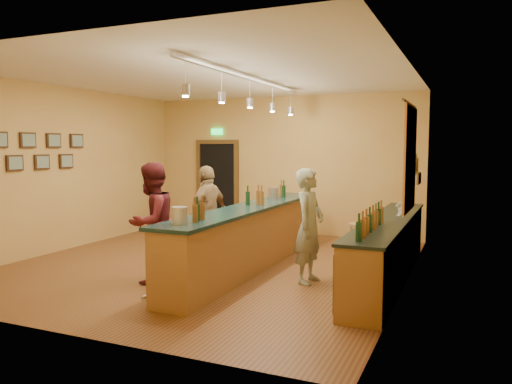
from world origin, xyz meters
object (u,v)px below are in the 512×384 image
at_px(back_counter, 388,248).
at_px(bar_stool, 357,232).
at_px(bartender, 309,226).
at_px(customer_a, 152,223).
at_px(tasting_bar, 250,232).
at_px(customer_b, 208,214).

distance_m(back_counter, bar_stool, 1.38).
xyz_separation_m(bartender, customer_a, (-2.18, -0.91, 0.05)).
height_order(tasting_bar, bar_stool, tasting_bar).
bearing_deg(tasting_bar, customer_b, 168.41).
bearing_deg(tasting_bar, bar_stool, 41.81).
bearing_deg(bar_stool, back_counter, -58.15).
xyz_separation_m(tasting_bar, customer_b, (-0.89, 0.18, 0.24)).
bearing_deg(tasting_bar, back_counter, 4.63).
relative_size(tasting_bar, customer_a, 2.83).
bearing_deg(back_counter, tasting_bar, -175.37).
bearing_deg(customer_a, back_counter, 119.13).
bearing_deg(customer_b, back_counter, 98.84).
relative_size(back_counter, bar_stool, 6.93).
bearing_deg(customer_a, bartender, 116.59).
bearing_deg(bartender, bar_stool, -6.13).
distance_m(back_counter, customer_a, 3.61).
bearing_deg(customer_b, bartender, 82.10).
bearing_deg(tasting_bar, bartender, -20.56).
distance_m(tasting_bar, customer_a, 1.71).
relative_size(customer_a, bar_stool, 2.75).
height_order(bartender, bar_stool, bartender).
bearing_deg(bartender, customer_b, 78.00).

